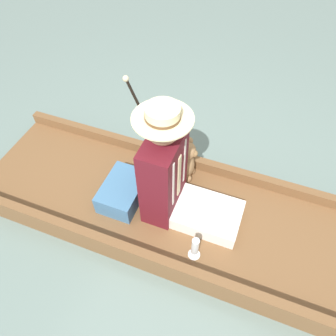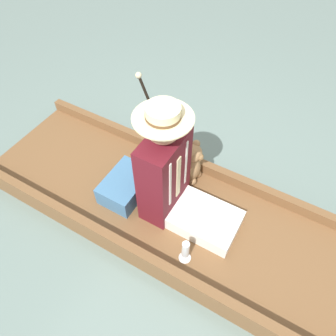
{
  "view_description": "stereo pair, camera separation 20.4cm",
  "coord_description": "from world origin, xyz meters",
  "views": [
    {
      "loc": [
        1.22,
        0.43,
        2.13
      ],
      "look_at": [
        0.0,
        -0.04,
        0.56
      ],
      "focal_mm": 35.0,
      "sensor_mm": 36.0,
      "label": 1
    },
    {
      "loc": [
        1.13,
        0.61,
        2.13
      ],
      "look_at": [
        0.0,
        -0.04,
        0.56
      ],
      "focal_mm": 35.0,
      "sensor_mm": 36.0,
      "label": 2
    }
  ],
  "objects": [
    {
      "name": "teddy_bear",
      "position": [
        -0.31,
        -0.01,
        0.3
      ],
      "size": [
        0.26,
        0.15,
        0.37
      ],
      "color": "#9E754C",
      "rests_on": "punt_boat"
    },
    {
      "name": "seat_cushion",
      "position": [
        0.05,
        -0.37,
        0.2
      ],
      "size": [
        0.38,
        0.27,
        0.16
      ],
      "color": "teal",
      "rests_on": "punt_boat"
    },
    {
      "name": "walking_cane",
      "position": [
        -0.36,
        -0.36,
        0.57
      ],
      "size": [
        0.04,
        0.33,
        0.77
      ],
      "color": "black",
      "rests_on": "punt_boat"
    },
    {
      "name": "ground_plane",
      "position": [
        0.0,
        0.0,
        0.0
      ],
      "size": [
        16.0,
        16.0,
        0.0
      ],
      "primitive_type": "plane",
      "color": "slate"
    },
    {
      "name": "seated_person",
      "position": [
        0.0,
        -0.0,
        0.47
      ],
      "size": [
        0.37,
        0.72,
        0.91
      ],
      "rotation": [
        0.0,
        0.0,
        -0.1
      ],
      "color": "white",
      "rests_on": "punt_boat"
    },
    {
      "name": "punt_boat",
      "position": [
        0.0,
        0.0,
        0.07
      ],
      "size": [
        0.93,
        2.95,
        0.21
      ],
      "color": "brown",
      "rests_on": "ground_plane"
    },
    {
      "name": "wine_glass",
      "position": [
        0.29,
        0.26,
        0.23
      ],
      "size": [
        0.08,
        0.08,
        0.2
      ],
      "color": "silver",
      "rests_on": "punt_boat"
    }
  ]
}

